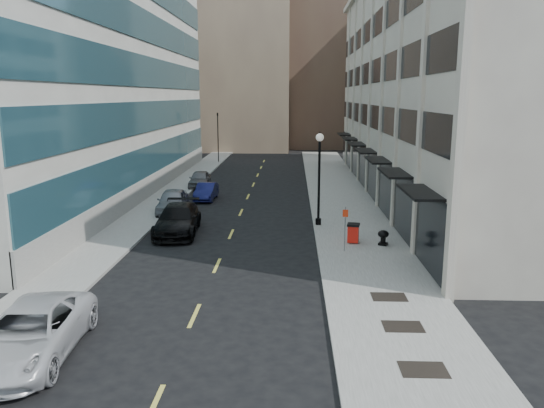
# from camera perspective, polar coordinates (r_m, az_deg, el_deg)

# --- Properties ---
(ground) EXTENTS (160.00, 160.00, 0.00)m
(ground) POSITION_cam_1_polar(r_m,az_deg,el_deg) (18.85, -9.47, -14.18)
(ground) COLOR black
(ground) RESTS_ON ground
(sidewalk_right) EXTENTS (5.00, 80.00, 0.15)m
(sidewalk_right) POSITION_cam_1_polar(r_m,az_deg,el_deg) (37.67, 8.06, -0.89)
(sidewalk_right) COLOR gray
(sidewalk_right) RESTS_ON ground
(sidewalk_left) EXTENTS (3.00, 80.00, 0.15)m
(sidewalk_left) POSITION_cam_1_polar(r_m,az_deg,el_deg) (38.83, -12.96, -0.70)
(sidewalk_left) COLOR gray
(sidewalk_left) RESTS_ON ground
(building_right) EXTENTS (15.30, 46.50, 18.25)m
(building_right) POSITION_cam_1_polar(r_m,az_deg,el_deg) (45.57, 19.64, 12.01)
(building_right) COLOR beige
(building_right) RESTS_ON ground
(building_left) EXTENTS (16.14, 46.00, 20.00)m
(building_left) POSITION_cam_1_polar(r_m,az_deg,el_deg) (47.85, -22.54, 12.95)
(building_left) COLOR silver
(building_left) RESTS_ON ground
(skyline_tan_near) EXTENTS (14.00, 18.00, 28.00)m
(skyline_tan_near) POSITION_cam_1_polar(r_m,az_deg,el_deg) (85.15, -3.01, 15.53)
(skyline_tan_near) COLOR #917B5F
(skyline_tan_near) RESTS_ON ground
(skyline_brown) EXTENTS (12.00, 16.00, 34.00)m
(skyline_brown) POSITION_cam_1_polar(r_m,az_deg,el_deg) (89.14, 5.29, 17.25)
(skyline_brown) COLOR brown
(skyline_brown) RESTS_ON ground
(skyline_tan_far) EXTENTS (12.00, 14.00, 22.00)m
(skyline_tan_far) POSITION_cam_1_polar(r_m,az_deg,el_deg) (96.28, -8.53, 13.17)
(skyline_tan_far) COLOR #917B5F
(skyline_tan_far) RESTS_ON ground
(skyline_stone) EXTENTS (10.00, 14.00, 20.00)m
(skyline_stone) POSITION_cam_1_polar(r_m,az_deg,el_deg) (83.85, 12.42, 12.60)
(skyline_stone) COLOR beige
(skyline_stone) RESTS_ON ground
(grate_near) EXTENTS (1.40, 1.00, 0.01)m
(grate_near) POSITION_cam_1_polar(r_m,az_deg,el_deg) (17.10, 15.97, -16.75)
(grate_near) COLOR black
(grate_near) RESTS_ON sidewalk_right
(grate_mid) EXTENTS (1.40, 1.00, 0.01)m
(grate_mid) POSITION_cam_1_polar(r_m,az_deg,el_deg) (19.72, 13.91, -12.67)
(grate_mid) COLOR black
(grate_mid) RESTS_ON sidewalk_right
(grate_far) EXTENTS (1.40, 1.00, 0.01)m
(grate_far) POSITION_cam_1_polar(r_m,az_deg,el_deg) (22.26, 12.47, -9.73)
(grate_far) COLOR black
(grate_far) RESTS_ON sidewalk_right
(road_centerline) EXTENTS (0.15, 68.20, 0.01)m
(road_centerline) POSITION_cam_1_polar(r_m,az_deg,el_deg) (34.77, -3.85, -1.97)
(road_centerline) COLOR #D8CC4C
(road_centerline) RESTS_ON ground
(traffic_signal) EXTENTS (0.66, 0.66, 6.98)m
(traffic_signal) POSITION_cam_1_polar(r_m,az_deg,el_deg) (65.29, -5.88, 9.41)
(traffic_signal) COLOR black
(traffic_signal) RESTS_ON ground
(car_white_van) EXTENTS (3.10, 6.08, 1.64)m
(car_white_van) POSITION_cam_1_polar(r_m,az_deg,el_deg) (18.75, -24.57, -12.51)
(car_white_van) COLOR silver
(car_white_van) RESTS_ON ground
(car_black_pickup) EXTENTS (2.82, 6.08, 1.72)m
(car_black_pickup) POSITION_cam_1_polar(r_m,az_deg,el_deg) (32.20, -10.11, -1.67)
(car_black_pickup) COLOR black
(car_black_pickup) RESTS_ON ground
(car_silver_sedan) EXTENTS (2.34, 5.02, 1.66)m
(car_silver_sedan) POSITION_cam_1_polar(r_m,az_deg,el_deg) (38.03, -10.64, 0.31)
(car_silver_sedan) COLOR gray
(car_silver_sedan) RESTS_ON ground
(car_blue_sedan) EXTENTS (1.47, 4.05, 1.33)m
(car_blue_sedan) POSITION_cam_1_polar(r_m,az_deg,el_deg) (42.38, -7.09, 1.34)
(car_blue_sedan) COLOR #151850
(car_blue_sedan) RESTS_ON ground
(car_grey_sedan) EXTENTS (1.95, 4.45, 1.49)m
(car_grey_sedan) POSITION_cam_1_polar(r_m,az_deg,el_deg) (48.22, -7.76, 2.66)
(car_grey_sedan) COLOR slate
(car_grey_sedan) RESTS_ON ground
(trash_bin) EXTENTS (0.78, 0.81, 1.08)m
(trash_bin) POSITION_cam_1_polar(r_m,az_deg,el_deg) (29.62, 8.73, -3.04)
(trash_bin) COLOR red
(trash_bin) RESTS_ON sidewalk_right
(lamppost) EXTENTS (0.49, 0.49, 5.86)m
(lamppost) POSITION_cam_1_polar(r_m,az_deg,el_deg) (32.96, 5.10, 3.61)
(lamppost) COLOR black
(lamppost) RESTS_ON sidewalk_right
(sign_post) EXTENTS (0.28, 0.09, 2.38)m
(sign_post) POSITION_cam_1_polar(r_m,az_deg,el_deg) (27.71, 7.87, -2.00)
(sign_post) COLOR slate
(sign_post) RESTS_ON sidewalk_right
(urn_planter) EXTENTS (0.59, 0.59, 0.82)m
(urn_planter) POSITION_cam_1_polar(r_m,az_deg,el_deg) (29.47, 11.88, -3.40)
(urn_planter) COLOR black
(urn_planter) RESTS_ON sidewalk_right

